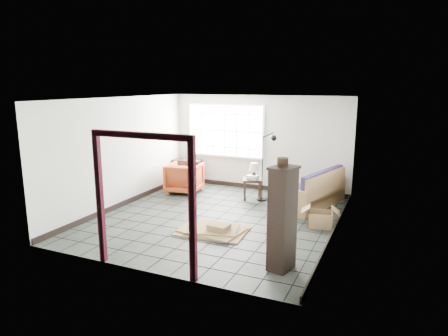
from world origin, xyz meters
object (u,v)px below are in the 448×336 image
at_px(futon_sofa, 315,193).
at_px(tall_shelf, 282,218).
at_px(side_table, 252,182).
at_px(armchair, 184,176).

height_order(futon_sofa, tall_shelf, tall_shelf).
distance_m(futon_sofa, side_table, 1.59).
relative_size(side_table, tall_shelf, 0.38).
bearing_deg(armchair, futon_sofa, 174.83).
xyz_separation_m(armchair, side_table, (1.89, 0.16, -0.01)).
bearing_deg(futon_sofa, side_table, -163.82).
height_order(side_table, tall_shelf, tall_shelf).
bearing_deg(armchair, tall_shelf, 129.36).
relative_size(armchair, side_table, 1.41).
distance_m(armchair, side_table, 1.90).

